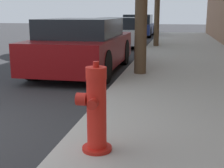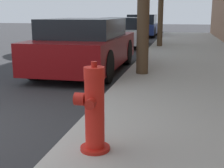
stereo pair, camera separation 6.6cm
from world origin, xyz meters
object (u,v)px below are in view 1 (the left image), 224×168
(parked_car_near, at_px, (84,46))
(fire_hydrant, at_px, (96,110))
(parked_car_far, at_px, (138,26))
(parked_car_mid, at_px, (121,32))

(parked_car_near, bearing_deg, fire_hydrant, -72.09)
(parked_car_near, height_order, parked_car_far, parked_car_far)
(parked_car_near, bearing_deg, parked_car_mid, 91.53)
(fire_hydrant, distance_m, parked_car_far, 17.46)
(fire_hydrant, bearing_deg, parked_car_near, 107.91)
(parked_car_near, distance_m, parked_car_mid, 6.47)
(parked_car_near, xyz_separation_m, parked_car_far, (-0.09, 12.58, -0.00))
(fire_hydrant, relative_size, parked_car_near, 0.22)
(parked_car_mid, bearing_deg, parked_car_near, -88.47)
(parked_car_near, distance_m, parked_car_far, 12.58)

